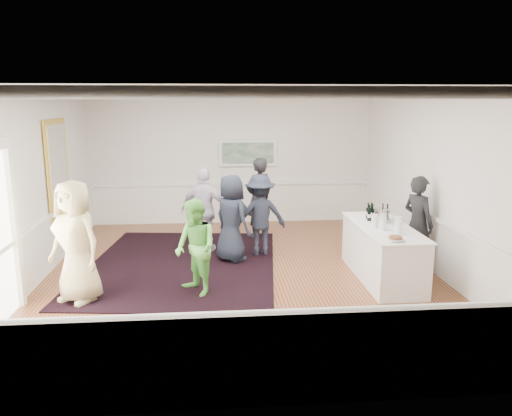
{
  "coord_description": "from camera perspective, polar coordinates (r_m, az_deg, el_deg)",
  "views": [
    {
      "loc": [
        -0.49,
        -8.51,
        3.05
      ],
      "look_at": [
        0.28,
        0.2,
        1.17
      ],
      "focal_mm": 35.0,
      "sensor_mm": 36.0,
      "label": 1
    }
  ],
  "objects": [
    {
      "name": "serving_table",
      "position": [
        9.01,
        14.23,
        -4.89
      ],
      "size": [
        0.88,
        2.32,
        0.94
      ],
      "color": "white",
      "rests_on": "floor"
    },
    {
      "name": "area_rug",
      "position": [
        9.65,
        -8.41,
        -6.38
      ],
      "size": [
        3.96,
        4.9,
        0.02
      ],
      "primitive_type": "cube",
      "rotation": [
        0.0,
        0.0,
        -0.12
      ],
      "color": "black",
      "rests_on": "floor"
    },
    {
      "name": "mirror",
      "position": [
        10.33,
        -21.71,
        4.3
      ],
      "size": [
        0.05,
        1.25,
        1.85
      ],
      "color": "yellow",
      "rests_on": "wall_left"
    },
    {
      "name": "bartender",
      "position": [
        9.5,
        18.0,
        -1.71
      ],
      "size": [
        0.65,
        0.76,
        1.76
      ],
      "primitive_type": "imported",
      "rotation": [
        0.0,
        0.0,
        2.01
      ],
      "color": "black",
      "rests_on": "floor"
    },
    {
      "name": "guest_dark_b",
      "position": [
        11.16,
        0.29,
        1.1
      ],
      "size": [
        0.8,
        0.73,
        1.83
      ],
      "primitive_type": "imported",
      "rotation": [
        0.0,
        0.0,
        3.7
      ],
      "color": "black",
      "rests_on": "floor"
    },
    {
      "name": "guest_navy",
      "position": [
        9.59,
        -2.82,
        -1.19
      ],
      "size": [
        0.94,
        0.98,
        1.69
      ],
      "primitive_type": "imported",
      "rotation": [
        0.0,
        0.0,
        2.27
      ],
      "color": "#1C212F",
      "rests_on": "floor"
    },
    {
      "name": "floor",
      "position": [
        9.06,
        -1.64,
        -7.57
      ],
      "size": [
        8.0,
        8.0,
        0.0
      ],
      "primitive_type": "plane",
      "color": "brown",
      "rests_on": "ground"
    },
    {
      "name": "ceiling",
      "position": [
        8.53,
        -1.77,
        13.11
      ],
      "size": [
        7.0,
        8.0,
        0.02
      ],
      "primitive_type": "cube",
      "color": "white",
      "rests_on": "wall_back"
    },
    {
      "name": "guest_lilac",
      "position": [
        10.21,
        -5.85,
        -0.28
      ],
      "size": [
        1.1,
        0.7,
        1.74
      ],
      "primitive_type": "imported",
      "rotation": [
        0.0,
        0.0,
        2.85
      ],
      "color": "silver",
      "rests_on": "floor"
    },
    {
      "name": "wall_left",
      "position": [
        9.15,
        -24.18,
        1.92
      ],
      "size": [
        0.02,
        8.0,
        3.2
      ],
      "primitive_type": "cube",
      "color": "white",
      "rests_on": "floor"
    },
    {
      "name": "guest_green",
      "position": [
        7.99,
        -6.93,
        -4.52
      ],
      "size": [
        0.9,
        0.95,
        1.55
      ],
      "primitive_type": "imported",
      "rotation": [
        0.0,
        0.0,
        -1.01
      ],
      "color": "#65CC51",
      "rests_on": "floor"
    },
    {
      "name": "guest_tan",
      "position": [
        8.09,
        -19.94,
        -3.66
      ],
      "size": [
        1.11,
        1.01,
        1.91
      ],
      "primitive_type": "imported",
      "rotation": [
        0.0,
        0.0,
        -0.55
      ],
      "color": "tan",
      "rests_on": "floor"
    },
    {
      "name": "landscape_painting",
      "position": [
        12.56,
        -0.94,
        6.31
      ],
      "size": [
        1.44,
        0.06,
        0.66
      ],
      "color": "white",
      "rests_on": "wall_back"
    },
    {
      "name": "ice_bucket",
      "position": [
        9.09,
        14.15,
        -0.94
      ],
      "size": [
        0.26,
        0.26,
        0.25
      ],
      "primitive_type": "cylinder",
      "color": "silver",
      "rests_on": "serving_table"
    },
    {
      "name": "nut_bowl",
      "position": [
        7.98,
        15.67,
        -3.41
      ],
      "size": [
        0.25,
        0.25,
        0.07
      ],
      "color": "white",
      "rests_on": "serving_table"
    },
    {
      "name": "wainscoting",
      "position": [
        8.9,
        -1.66,
        -4.54
      ],
      "size": [
        7.0,
        8.0,
        1.0
      ],
      "primitive_type": null,
      "color": "white",
      "rests_on": "floor"
    },
    {
      "name": "wine_bottles",
      "position": [
        9.3,
        13.52,
        -0.36
      ],
      "size": [
        0.43,
        0.28,
        0.31
      ],
      "color": "black",
      "rests_on": "serving_table"
    },
    {
      "name": "juice_pitchers",
      "position": [
        8.6,
        14.9,
        -1.69
      ],
      "size": [
        0.45,
        0.59,
        0.24
      ],
      "color": "#7DA73B",
      "rests_on": "serving_table"
    },
    {
      "name": "wall_right",
      "position": [
        9.52,
        19.86,
        2.62
      ],
      "size": [
        0.02,
        8.0,
        3.2
      ],
      "primitive_type": "cube",
      "color": "white",
      "rests_on": "floor"
    },
    {
      "name": "wall_front",
      "position": [
        4.77,
        1.13,
        -5.62
      ],
      "size": [
        7.0,
        0.02,
        3.2
      ],
      "primitive_type": "cube",
      "color": "white",
      "rests_on": "floor"
    },
    {
      "name": "wall_back",
      "position": [
        12.61,
        -2.78,
        5.5
      ],
      "size": [
        7.0,
        0.02,
        3.2
      ],
      "primitive_type": "cube",
      "color": "white",
      "rests_on": "floor"
    },
    {
      "name": "guest_dark_a",
      "position": [
        9.97,
        0.46,
        -0.82
      ],
      "size": [
        1.13,
        0.75,
        1.63
      ],
      "primitive_type": "imported",
      "rotation": [
        0.0,
        0.0,
        3.28
      ],
      "color": "#1C212F",
      "rests_on": "floor"
    }
  ]
}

